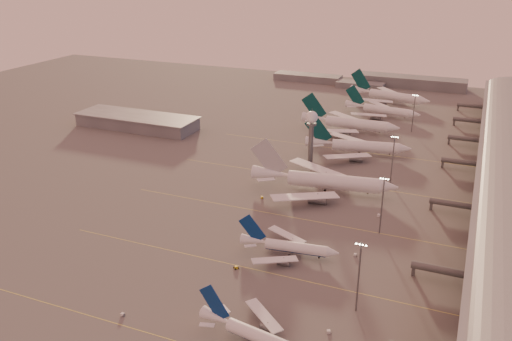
% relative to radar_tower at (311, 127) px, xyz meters
% --- Properties ---
extents(ground, '(700.00, 700.00, 0.00)m').
position_rel_radar_tower_xyz_m(ground, '(-5.00, -120.00, -20.95)').
color(ground, '#585555').
rests_on(ground, ground).
extents(taxiway_markings, '(180.00, 185.25, 0.02)m').
position_rel_radar_tower_xyz_m(taxiway_markings, '(25.00, -64.00, -20.94)').
color(taxiway_markings, '#F2EA55').
rests_on(taxiway_markings, ground).
extents(hangar, '(82.00, 27.00, 8.50)m').
position_rel_radar_tower_xyz_m(hangar, '(-125.00, 20.00, -16.63)').
color(hangar, slate).
rests_on(hangar, ground).
extents(radar_tower, '(6.40, 6.40, 31.10)m').
position_rel_radar_tower_xyz_m(radar_tower, '(0.00, 0.00, 0.00)').
color(radar_tower, '#585B60').
rests_on(radar_tower, ground).
extents(mast_a, '(3.60, 0.56, 25.00)m').
position_rel_radar_tower_xyz_m(mast_a, '(53.00, -120.00, -7.21)').
color(mast_a, '#585B60').
rests_on(mast_a, ground).
extents(mast_b, '(3.60, 0.56, 25.00)m').
position_rel_radar_tower_xyz_m(mast_b, '(50.00, -65.00, -7.21)').
color(mast_b, '#585B60').
rests_on(mast_b, ground).
extents(mast_c, '(3.60, 0.56, 25.00)m').
position_rel_radar_tower_xyz_m(mast_c, '(45.00, -10.00, -7.21)').
color(mast_c, '#585B60').
rests_on(mast_c, ground).
extents(mast_d, '(3.60, 0.56, 25.00)m').
position_rel_radar_tower_xyz_m(mast_d, '(43.00, 80.00, -7.21)').
color(mast_d, '#585B60').
rests_on(mast_d, ground).
extents(distant_horizon, '(165.00, 37.50, 9.00)m').
position_rel_radar_tower_xyz_m(distant_horizon, '(-2.38, 205.14, -17.06)').
color(distant_horizon, slate).
rests_on(distant_horizon, ground).
extents(narrowbody_near, '(38.61, 30.56, 15.19)m').
position_rel_radar_tower_xyz_m(narrowbody_near, '(29.63, -147.73, -17.87)').
color(narrowbody_near, white).
rests_on(narrowbody_near, ground).
extents(narrowbody_mid, '(38.66, 30.71, 15.13)m').
position_rel_radar_tower_xyz_m(narrowbody_mid, '(21.67, -95.75, -17.89)').
color(narrowbody_mid, white).
rests_on(narrowbody_mid, ground).
extents(widebody_white, '(70.49, 56.12, 24.88)m').
position_rel_radar_tower_xyz_m(widebody_white, '(17.31, -33.81, -16.64)').
color(widebody_white, white).
rests_on(widebody_white, ground).
extents(greentail_a, '(59.72, 47.78, 21.90)m').
position_rel_radar_tower_xyz_m(greentail_a, '(20.52, 24.49, -17.08)').
color(greentail_a, white).
rests_on(greentail_a, ground).
extents(greentail_b, '(64.36, 52.00, 23.38)m').
position_rel_radar_tower_xyz_m(greentail_b, '(6.07, 65.55, -16.82)').
color(greentail_b, white).
rests_on(greentail_b, ground).
extents(greentail_c, '(54.82, 43.95, 20.01)m').
position_rel_radar_tower_xyz_m(greentail_c, '(18.59, 109.00, -17.42)').
color(greentail_c, white).
rests_on(greentail_c, ground).
extents(greentail_d, '(64.06, 51.14, 23.65)m').
position_rel_radar_tower_xyz_m(greentail_d, '(16.58, 148.64, -16.77)').
color(greentail_d, white).
rests_on(greentail_d, ground).
extents(gsv_truck_a, '(5.24, 2.10, 2.09)m').
position_rel_radar_tower_xyz_m(gsv_truck_a, '(-13.77, -151.08, -19.88)').
color(gsv_truck_a, silver).
rests_on(gsv_truck_a, ground).
extents(gsv_catering_a, '(5.57, 4.30, 4.19)m').
position_rel_radar_tower_xyz_m(gsv_catering_a, '(48.16, -134.06, -18.86)').
color(gsv_catering_a, silver).
rests_on(gsv_catering_a, ground).
extents(gsv_tug_mid, '(4.20, 4.05, 1.04)m').
position_rel_radar_tower_xyz_m(gsv_tug_mid, '(7.32, -112.19, -20.41)').
color(gsv_tug_mid, gold).
rests_on(gsv_tug_mid, ground).
extents(gsv_truck_b, '(5.33, 2.08, 2.14)m').
position_rel_radar_tower_xyz_m(gsv_truck_b, '(45.45, -86.73, -19.86)').
color(gsv_truck_b, silver).
rests_on(gsv_truck_b, ground).
extents(gsv_truck_c, '(5.89, 4.55, 2.27)m').
position_rel_radar_tower_xyz_m(gsv_truck_c, '(-6.70, -51.93, -19.79)').
color(gsv_truck_c, gold).
rests_on(gsv_truck_c, ground).
extents(gsv_catering_b, '(6.04, 3.91, 4.57)m').
position_rel_radar_tower_xyz_m(gsv_catering_b, '(47.14, -49.99, -18.66)').
color(gsv_catering_b, silver).
rests_on(gsv_catering_b, ground).
extents(gsv_tug_far, '(2.63, 3.58, 0.92)m').
position_rel_radar_tower_xyz_m(gsv_tug_far, '(4.24, -21.59, -20.48)').
color(gsv_tug_far, silver).
rests_on(gsv_tug_far, ground).
extents(gsv_truck_d, '(3.83, 6.32, 2.41)m').
position_rel_radar_tower_xyz_m(gsv_truck_d, '(-25.92, -0.91, -19.72)').
color(gsv_truck_d, silver).
rests_on(gsv_truck_d, ground).
extents(gsv_tug_hangar, '(3.18, 2.05, 0.88)m').
position_rel_radar_tower_xyz_m(gsv_tug_hangar, '(42.15, 43.26, -20.50)').
color(gsv_tug_hangar, gold).
rests_on(gsv_tug_hangar, ground).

